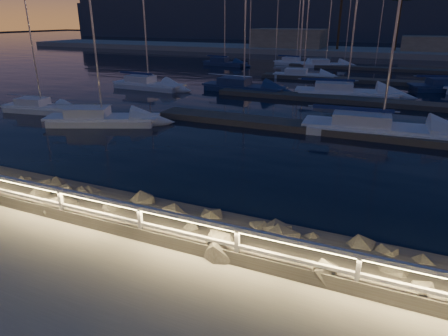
% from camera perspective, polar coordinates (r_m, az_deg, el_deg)
% --- Properties ---
extents(ground, '(400.00, 400.00, 0.00)m').
position_cam_1_polar(ground, '(11.14, -3.03, -12.13)').
color(ground, '#A19C91').
rests_on(ground, ground).
extents(harbor_water, '(400.00, 440.00, 0.60)m').
position_cam_1_polar(harbor_water, '(40.38, 17.72, 9.77)').
color(harbor_water, black).
rests_on(harbor_water, ground).
extents(guard_rail, '(44.11, 0.12, 1.06)m').
position_cam_1_polar(guard_rail, '(10.77, -3.44, -8.58)').
color(guard_rail, white).
rests_on(guard_rail, ground).
extents(riprap, '(35.42, 3.14, 1.34)m').
position_cam_1_polar(riprap, '(11.64, 5.85, -11.45)').
color(riprap, '#615E53').
rests_on(riprap, ground).
extents(floating_docks, '(22.00, 36.00, 0.40)m').
position_cam_1_polar(floating_docks, '(41.54, 18.03, 10.81)').
color(floating_docks, '#5D564D').
rests_on(floating_docks, ground).
extents(far_shore, '(160.00, 14.00, 5.20)m').
position_cam_1_polar(far_shore, '(82.68, 21.64, 15.35)').
color(far_shore, '#A19C91').
rests_on(far_shore, ground).
extents(palm_center, '(3.00, 3.00, 9.70)m').
position_cam_1_polar(palm_center, '(81.39, 24.01, 21.01)').
color(palm_center, '#493822').
rests_on(palm_center, ground).
extents(distant_hills, '(230.00, 37.50, 18.00)m').
position_cam_1_polar(distant_hills, '(144.45, 14.26, 19.62)').
color(distant_hills, '#313B4C').
rests_on(distant_hills, ground).
extents(sailboat_a, '(6.23, 2.69, 10.33)m').
position_cam_1_polar(sailboat_a, '(33.06, -24.77, 7.95)').
color(sailboat_a, silver).
rests_on(sailboat_a, ground).
extents(sailboat_b, '(7.49, 4.78, 12.45)m').
position_cam_1_polar(sailboat_b, '(27.78, -17.35, 6.85)').
color(sailboat_b, silver).
rests_on(sailboat_b, ground).
extents(sailboat_c, '(9.34, 3.42, 15.54)m').
position_cam_1_polar(sailboat_c, '(25.71, 21.02, 5.44)').
color(sailboat_c, silver).
rests_on(sailboat_c, ground).
extents(sailboat_e, '(7.64, 2.61, 12.91)m').
position_cam_1_polar(sailboat_e, '(41.05, -10.94, 11.69)').
color(sailboat_e, silver).
rests_on(sailboat_e, ground).
extents(sailboat_f, '(8.21, 2.95, 13.73)m').
position_cam_1_polar(sailboat_f, '(38.98, 2.58, 11.56)').
color(sailboat_f, navy).
rests_on(sailboat_f, ground).
extents(sailboat_g, '(9.28, 4.03, 15.26)m').
position_cam_1_polar(sailboat_g, '(37.57, 16.77, 10.39)').
color(sailboat_g, silver).
rests_on(sailboat_g, ground).
extents(sailboat_i, '(6.89, 2.81, 11.47)m').
position_cam_1_polar(sailboat_i, '(60.53, -0.05, 14.83)').
color(sailboat_i, navy).
rests_on(sailboat_i, ground).
extents(sailboat_j, '(7.04, 2.64, 11.73)m').
position_cam_1_polar(sailboat_j, '(48.24, 11.08, 12.93)').
color(sailboat_j, silver).
rests_on(sailboat_j, ground).
extents(sailboat_m, '(6.89, 3.08, 11.41)m').
position_cam_1_polar(sailboat_m, '(61.75, 10.14, 14.63)').
color(sailboat_m, silver).
rests_on(sailboat_m, ground).
extents(sailboat_n, '(7.23, 4.61, 12.02)m').
position_cam_1_polar(sailboat_n, '(60.24, 14.17, 14.19)').
color(sailboat_n, silver).
rests_on(sailboat_n, ground).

